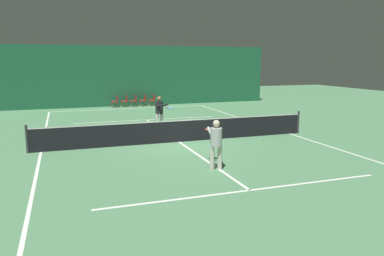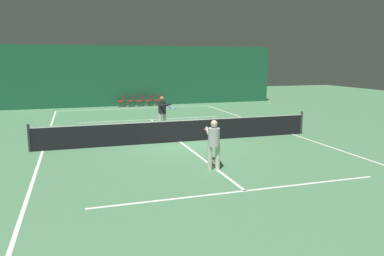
{
  "view_description": "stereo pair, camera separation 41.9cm",
  "coord_description": "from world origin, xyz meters",
  "px_view_note": "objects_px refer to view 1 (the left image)",
  "views": [
    {
      "loc": [
        -4.62,
        -14.93,
        3.44
      ],
      "look_at": [
        -0.04,
        -1.81,
        0.92
      ],
      "focal_mm": 35.0,
      "sensor_mm": 36.0,
      "label": 1
    },
    {
      "loc": [
        -4.22,
        -15.06,
        3.44
      ],
      "look_at": [
        -0.04,
        -1.81,
        0.92
      ],
      "focal_mm": 35.0,
      "sensor_mm": 36.0,
      "label": 2
    }
  ],
  "objects_px": {
    "player_near": "(216,141)",
    "courtside_chair_3": "(143,100)",
    "courtside_chair_2": "(134,100)",
    "tennis_ball": "(259,142)",
    "courtside_chair_4": "(152,99)",
    "tennis_net": "(179,130)",
    "player_far": "(160,110)",
    "courtside_chair_0": "(115,101)",
    "courtside_chair_1": "(125,100)"
  },
  "relations": [
    {
      "from": "courtside_chair_2",
      "to": "courtside_chair_4",
      "type": "relative_size",
      "value": 1.0
    },
    {
      "from": "tennis_net",
      "to": "courtside_chair_2",
      "type": "xyz_separation_m",
      "value": [
        0.52,
        13.05,
        -0.03
      ]
    },
    {
      "from": "tennis_net",
      "to": "courtside_chair_2",
      "type": "relative_size",
      "value": 14.29
    },
    {
      "from": "courtside_chair_0",
      "to": "courtside_chair_1",
      "type": "bearing_deg",
      "value": 90.0
    },
    {
      "from": "courtside_chair_2",
      "to": "courtside_chair_3",
      "type": "bearing_deg",
      "value": 90.0
    },
    {
      "from": "player_near",
      "to": "courtside_chair_4",
      "type": "relative_size",
      "value": 1.91
    },
    {
      "from": "player_far",
      "to": "courtside_chair_3",
      "type": "relative_size",
      "value": 1.99
    },
    {
      "from": "courtside_chair_0",
      "to": "courtside_chair_3",
      "type": "height_order",
      "value": "same"
    },
    {
      "from": "player_near",
      "to": "courtside_chair_2",
      "type": "bearing_deg",
      "value": 7.84
    },
    {
      "from": "tennis_net",
      "to": "courtside_chair_4",
      "type": "distance_m",
      "value": 13.19
    },
    {
      "from": "tennis_net",
      "to": "courtside_chair_1",
      "type": "height_order",
      "value": "tennis_net"
    },
    {
      "from": "player_near",
      "to": "player_far",
      "type": "height_order",
      "value": "player_far"
    },
    {
      "from": "courtside_chair_3",
      "to": "tennis_ball",
      "type": "relative_size",
      "value": 12.73
    },
    {
      "from": "player_near",
      "to": "courtside_chair_1",
      "type": "height_order",
      "value": "player_near"
    },
    {
      "from": "courtside_chair_3",
      "to": "tennis_ball",
      "type": "distance_m",
      "value": 14.45
    },
    {
      "from": "player_far",
      "to": "courtside_chair_1",
      "type": "relative_size",
      "value": 1.99
    },
    {
      "from": "courtside_chair_0",
      "to": "courtside_chair_4",
      "type": "bearing_deg",
      "value": 90.0
    },
    {
      "from": "courtside_chair_0",
      "to": "courtside_chair_4",
      "type": "distance_m",
      "value": 2.8
    },
    {
      "from": "tennis_net",
      "to": "courtside_chair_0",
      "type": "xyz_separation_m",
      "value": [
        -0.88,
        13.05,
        -0.03
      ]
    },
    {
      "from": "courtside_chair_4",
      "to": "tennis_net",
      "type": "bearing_deg",
      "value": -8.37
    },
    {
      "from": "player_near",
      "to": "courtside_chair_4",
      "type": "xyz_separation_m",
      "value": [
        2.02,
        17.31,
        -0.45
      ]
    },
    {
      "from": "tennis_net",
      "to": "player_far",
      "type": "height_order",
      "value": "player_far"
    },
    {
      "from": "courtside_chair_0",
      "to": "courtside_chair_1",
      "type": "height_order",
      "value": "same"
    },
    {
      "from": "courtside_chair_2",
      "to": "courtside_chair_4",
      "type": "xyz_separation_m",
      "value": [
        1.4,
        0.0,
        0.0
      ]
    },
    {
      "from": "courtside_chair_4",
      "to": "courtside_chair_0",
      "type": "bearing_deg",
      "value": -90.0
    },
    {
      "from": "courtside_chair_0",
      "to": "courtside_chair_2",
      "type": "height_order",
      "value": "same"
    },
    {
      "from": "player_far",
      "to": "courtside_chair_1",
      "type": "distance_m",
      "value": 10.02
    },
    {
      "from": "player_far",
      "to": "courtside_chair_2",
      "type": "relative_size",
      "value": 1.99
    },
    {
      "from": "courtside_chair_0",
      "to": "courtside_chair_1",
      "type": "distance_m",
      "value": 0.7
    },
    {
      "from": "courtside_chair_1",
      "to": "tennis_ball",
      "type": "xyz_separation_m",
      "value": [
        3.34,
        -14.31,
        -0.45
      ]
    },
    {
      "from": "player_near",
      "to": "courtside_chair_3",
      "type": "distance_m",
      "value": 17.37
    },
    {
      "from": "courtside_chair_3",
      "to": "courtside_chair_1",
      "type": "bearing_deg",
      "value": -90.0
    },
    {
      "from": "player_far",
      "to": "courtside_chair_4",
      "type": "distance_m",
      "value": 10.22
    },
    {
      "from": "courtside_chair_2",
      "to": "courtside_chair_1",
      "type": "bearing_deg",
      "value": -90.0
    },
    {
      "from": "player_far",
      "to": "courtside_chair_0",
      "type": "height_order",
      "value": "player_far"
    },
    {
      "from": "courtside_chair_2",
      "to": "courtside_chair_4",
      "type": "bearing_deg",
      "value": 90.0
    },
    {
      "from": "courtside_chair_3",
      "to": "courtside_chair_4",
      "type": "height_order",
      "value": "same"
    },
    {
      "from": "tennis_net",
      "to": "courtside_chair_3",
      "type": "distance_m",
      "value": 13.1
    },
    {
      "from": "courtside_chair_2",
      "to": "tennis_ball",
      "type": "distance_m",
      "value": 14.56
    },
    {
      "from": "tennis_net",
      "to": "courtside_chair_2",
      "type": "height_order",
      "value": "tennis_net"
    },
    {
      "from": "player_near",
      "to": "courtside_chair_0",
      "type": "distance_m",
      "value": 17.34
    },
    {
      "from": "courtside_chair_2",
      "to": "courtside_chair_3",
      "type": "distance_m",
      "value": 0.7
    },
    {
      "from": "player_far",
      "to": "tennis_net",
      "type": "bearing_deg",
      "value": -17.96
    },
    {
      "from": "courtside_chair_0",
      "to": "courtside_chair_1",
      "type": "xyz_separation_m",
      "value": [
        0.7,
        0.0,
        0.0
      ]
    },
    {
      "from": "tennis_net",
      "to": "courtside_chair_3",
      "type": "height_order",
      "value": "tennis_net"
    },
    {
      "from": "courtside_chair_0",
      "to": "player_far",
      "type": "bearing_deg",
      "value": 4.73
    },
    {
      "from": "courtside_chair_3",
      "to": "courtside_chair_4",
      "type": "bearing_deg",
      "value": 90.0
    },
    {
      "from": "player_far",
      "to": "courtside_chair_3",
      "type": "xyz_separation_m",
      "value": [
        1.28,
        10.01,
        -0.49
      ]
    },
    {
      "from": "courtside_chair_2",
      "to": "tennis_ball",
      "type": "xyz_separation_m",
      "value": [
        2.64,
        -14.31,
        -0.45
      ]
    },
    {
      "from": "courtside_chair_4",
      "to": "tennis_ball",
      "type": "relative_size",
      "value": 12.73
    }
  ]
}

